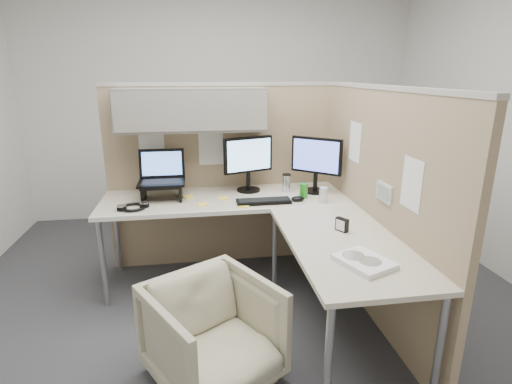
{
  "coord_description": "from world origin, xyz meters",
  "views": [
    {
      "loc": [
        -0.34,
        -2.58,
        1.71
      ],
      "look_at": [
        0.1,
        0.25,
        0.85
      ],
      "focal_mm": 28.0,
      "sensor_mm": 36.0,
      "label": 1
    }
  ],
  "objects": [
    {
      "name": "ground",
      "position": [
        0.0,
        0.0,
        0.0
      ],
      "size": [
        4.5,
        4.5,
        0.0
      ],
      "primitive_type": "plane",
      "color": "#333438",
      "rests_on": "ground"
    },
    {
      "name": "partition_back",
      "position": [
        -0.22,
        0.83,
        1.1
      ],
      "size": [
        2.0,
        0.36,
        1.63
      ],
      "color": "tan",
      "rests_on": "ground"
    },
    {
      "name": "partition_right",
      "position": [
        0.9,
        -0.07,
        0.82
      ],
      "size": [
        0.07,
        2.03,
        1.63
      ],
      "color": "tan",
      "rests_on": "ground"
    },
    {
      "name": "desk",
      "position": [
        0.12,
        0.13,
        0.69
      ],
      "size": [
        2.0,
        1.98,
        0.73
      ],
      "color": "beige",
      "rests_on": "ground"
    },
    {
      "name": "office_chair",
      "position": [
        -0.28,
        -0.64,
        0.33
      ],
      "size": [
        0.85,
        0.83,
        0.66
      ],
      "primitive_type": "imported",
      "rotation": [
        0.0,
        0.0,
        0.52
      ],
      "color": "beige",
      "rests_on": "ground"
    },
    {
      "name": "monitor_left",
      "position": [
        0.1,
        0.69,
        1.0
      ],
      "size": [
        0.43,
        0.2,
        0.47
      ],
      "rotation": [
        0.0,
        0.0,
        0.34
      ],
      "color": "black",
      "rests_on": "desk"
    },
    {
      "name": "monitor_right",
      "position": [
        0.66,
        0.57,
        1.0
      ],
      "size": [
        0.36,
        0.31,
        0.47
      ],
      "rotation": [
        0.0,
        0.0,
        -0.7
      ],
      "color": "black",
      "rests_on": "desk"
    },
    {
      "name": "laptop_station",
      "position": [
        -0.61,
        0.59,
        0.88
      ],
      "size": [
        0.36,
        0.31,
        0.38
      ],
      "color": "black",
      "rests_on": "desk"
    },
    {
      "name": "keyboard",
      "position": [
        0.18,
        0.35,
        0.74
      ],
      "size": [
        0.42,
        0.14,
        0.02
      ],
      "primitive_type": "cube",
      "rotation": [
        0.0,
        0.0,
        0.01
      ],
      "color": "black",
      "rests_on": "desk"
    },
    {
      "name": "mouse",
      "position": [
        0.45,
        0.35,
        0.75
      ],
      "size": [
        0.11,
        0.07,
        0.04
      ],
      "primitive_type": "ellipsoid",
      "rotation": [
        0.0,
        0.0,
        -0.01
      ],
      "color": "black",
      "rests_on": "desk"
    },
    {
      "name": "travel_mug",
      "position": [
        0.42,
        0.62,
        0.81
      ],
      "size": [
        0.07,
        0.07,
        0.15
      ],
      "color": "silver",
      "rests_on": "desk"
    },
    {
      "name": "soda_can_green",
      "position": [
        0.64,
        0.29,
        0.79
      ],
      "size": [
        0.07,
        0.07,
        0.12
      ],
      "primitive_type": "cylinder",
      "color": "silver",
      "rests_on": "desk"
    },
    {
      "name": "soda_can_silver",
      "position": [
        0.52,
        0.42,
        0.79
      ],
      "size": [
        0.07,
        0.07,
        0.12
      ],
      "primitive_type": "cylinder",
      "color": "#268C1E",
      "rests_on": "desk"
    },
    {
      "name": "sticky_note_b",
      "position": [
        0.01,
        0.28,
        0.73
      ],
      "size": [
        0.1,
        0.1,
        0.01
      ],
      "primitive_type": "cube",
      "rotation": [
        0.0,
        0.0,
        -0.37
      ],
      "color": "yellow",
      "rests_on": "desk"
    },
    {
      "name": "sticky_note_c",
      "position": [
        -0.41,
        0.58,
        0.73
      ],
      "size": [
        0.1,
        0.1,
        0.01
      ],
      "primitive_type": "cube",
      "rotation": [
        0.0,
        0.0,
        0.41
      ],
      "color": "yellow",
      "rests_on": "desk"
    },
    {
      "name": "sticky_note_d",
      "position": [
        -0.13,
        0.5,
        0.73
      ],
      "size": [
        0.08,
        0.08,
        0.01
      ],
      "primitive_type": "cube",
      "rotation": [
        0.0,
        0.0,
        -0.01
      ],
      "color": "yellow",
      "rests_on": "desk"
    },
    {
      "name": "sticky_note_a",
      "position": [
        -0.3,
        0.37,
        0.73
      ],
      "size": [
        0.09,
        0.09,
        0.01
      ],
      "primitive_type": "cube",
      "rotation": [
        0.0,
        0.0,
        0.2
      ],
      "color": "yellow",
      "rests_on": "desk"
    },
    {
      "name": "headphones",
      "position": [
        -0.81,
        0.35,
        0.74
      ],
      "size": [
        0.24,
        0.24,
        0.03
      ],
      "rotation": [
        0.0,
        0.0,
        0.32
      ],
      "color": "black",
      "rests_on": "desk"
    },
    {
      "name": "paper_stack",
      "position": [
        0.52,
        -0.76,
        0.75
      ],
      "size": [
        0.32,
        0.35,
        0.03
      ],
      "rotation": [
        0.0,
        0.0,
        0.4
      ],
      "color": "white",
      "rests_on": "desk"
    },
    {
      "name": "desk_clock",
      "position": [
        0.57,
        -0.3,
        0.77
      ],
      "size": [
        0.07,
        0.09,
        0.09
      ],
      "rotation": [
        0.0,
        0.0,
        -1.03
      ],
      "color": "black",
      "rests_on": "desk"
    }
  ]
}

